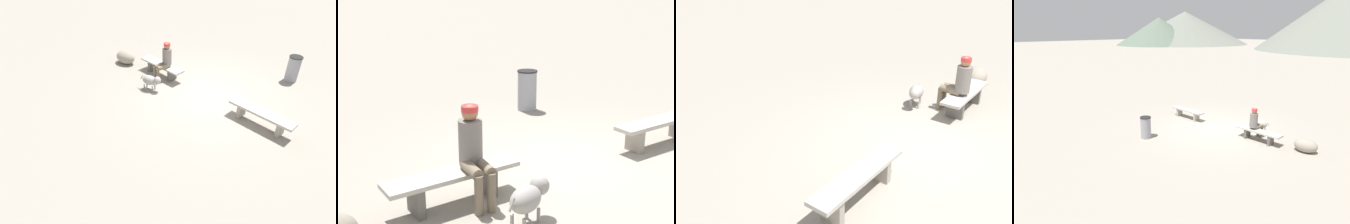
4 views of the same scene
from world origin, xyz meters
The scene contains 9 objects.
ground centered at (0.00, 0.00, -0.03)m, with size 210.00×210.00×0.06m, color gray.
bench_left centered at (-1.91, 0.21, 0.33)m, with size 1.84×0.38×0.45m.
bench_right centered at (2.05, 0.14, 0.33)m, with size 1.81×0.42×0.44m.
seated_person centered at (1.80, 0.24, 0.72)m, with size 0.38×0.67×1.28m.
dog centered at (1.55, 1.08, 0.35)m, with size 0.72×0.45×0.52m.
trash_bin centered at (-1.32, -2.81, 0.44)m, with size 0.44×0.44×0.88m.
boulder centered at (3.75, 0.46, 0.25)m, with size 0.54×0.80×0.49m, color gray.
distant_peak_0 centered at (-55.19, 53.41, 4.79)m, with size 38.63×38.63×9.57m, color slate.
distant_peak_1 centered at (-55.50, 43.18, 3.80)m, with size 24.70×24.70×7.61m, color #566656.
Camera 4 is at (6.98, -8.91, 4.20)m, focal length 28.88 mm.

